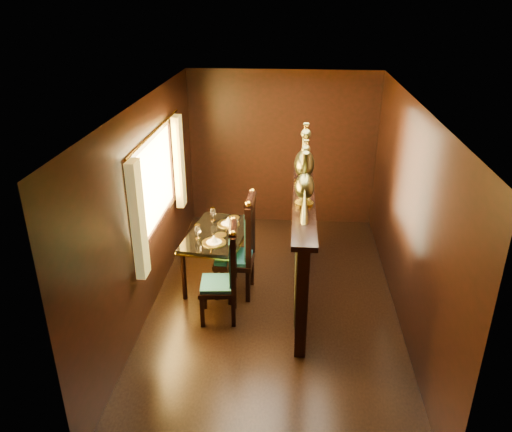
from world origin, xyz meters
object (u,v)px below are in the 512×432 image
object	(u,v)px
chair_left	(228,270)
chair_right	(244,243)
dining_table	(217,237)
peacock_left	(305,175)
peacock_right	(305,152)

from	to	relation	value
chair_left	chair_right	distance (m)	0.57
dining_table	peacock_left	size ratio (longest dim) A/B	1.80
chair_right	peacock_right	size ratio (longest dim) A/B	1.65
chair_left	peacock_right	world-z (taller)	peacock_right
peacock_left	peacock_right	bearing A→B (deg)	90.00
chair_left	peacock_right	size ratio (longest dim) A/B	1.49
dining_table	peacock_right	distance (m)	1.58
peacock_right	chair_right	bearing A→B (deg)	-148.28
chair_left	chair_right	xyz separation A→B (m)	(0.14, 0.55, 0.07)
dining_table	chair_right	bearing A→B (deg)	-29.85
chair_right	peacock_right	distance (m)	1.35
chair_left	chair_right	bearing A→B (deg)	70.69
chair_right	peacock_left	size ratio (longest dim) A/B	1.91
peacock_right	dining_table	bearing A→B (deg)	-172.11
dining_table	peacock_right	xyz separation A→B (m)	(1.09, 0.15, 1.13)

